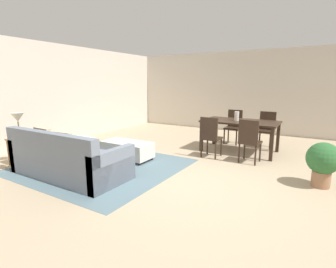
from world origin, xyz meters
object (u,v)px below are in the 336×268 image
Objects in this scene: side_table at (21,144)px; dining_chair_far_left at (234,125)px; dining_chair_near_right at (249,139)px; vase_centerpiece at (237,116)px; table_lamp at (18,118)px; dining_table at (240,124)px; dining_chair_near_left at (210,135)px; dining_chair_far_right at (266,127)px; ottoman_table at (127,149)px; couch at (68,160)px; potted_plant at (323,161)px.

side_table is 0.59× the size of dining_chair_far_left.
dining_chair_near_right is 4.14× the size of vase_centerpiece.
table_lamp is 0.30× the size of dining_table.
table_lamp is at bearing -142.13° from dining_chair_near_left.
table_lamp is 5.78m from dining_chair_far_right.
dining_chair_near_right is 1.01m from vase_centerpiece.
dining_table is 7.85× the size of vase_centerpiece.
ottoman_table is 2.75m from dining_table.
side_table is at bearing -136.62° from vase_centerpiece.
dining_table is (3.55, 3.31, -0.28)m from table_lamp.
ottoman_table is at bearing 80.57° from couch.
dining_chair_far_right is at bearing 119.33° from potted_plant.
ottoman_table is 2.27m from table_lamp.
dining_chair_far_left is at bearing 110.36° from vase_centerpiece.
ottoman_table is at bearing 40.63° from table_lamp.
dining_chair_far_left reaches higher than side_table.
couch is 2.41× the size of dining_chair_far_left.
dining_chair_far_right is (4.01, 4.13, 0.09)m from side_table.
couch is at bearing -136.55° from dining_chair_near_right.
ottoman_table is at bearing -173.39° from potted_plant.
dining_chair_near_left is 2.25m from potted_plant.
couch is 3.89m from vase_centerpiece.
dining_chair_near_right and dining_chair_far_left have the same top height.
couch reaches higher than potted_plant.
side_table is (-1.40, -0.04, 0.14)m from couch.
dining_chair_far_right reaches higher than couch.
potted_plant is at bearing -47.01° from dining_chair_far_left.
dining_table is 0.95m from dining_chair_near_right.
vase_centerpiece is (1.84, 1.88, 0.65)m from ottoman_table.
table_lamp is 4.87m from dining_table.
couch is 4.86m from dining_chair_far_right.
couch is at bearing -113.06° from dining_chair_far_left.
table_lamp is 2.37× the size of vase_centerpiece.
dining_table is at bearing 56.71° from couch.
dining_chair_near_left reaches higher than side_table.
ottoman_table is 1.22× the size of dining_chair_near_right.
dining_chair_near_left is at bearing 54.14° from couch.
dining_chair_far_right is at bearing 57.41° from vase_centerpiece.
vase_centerpiece is (2.07, 3.24, 0.58)m from couch.
vase_centerpiece is at bearing 68.67° from dining_chair_near_left.
dining_chair_far_left is at bearing 179.32° from dining_chair_far_right.
dining_chair_near_left is at bearing -117.30° from dining_chair_far_right.
ottoman_table is at bearing 40.63° from side_table.
couch is 4.30m from potted_plant.
dining_chair_far_left is (-0.84, 1.66, 0.00)m from dining_chair_near_right.
dining_chair_near_left and dining_chair_far_left have the same top height.
dining_chair_far_right is (2.61, 4.09, 0.23)m from couch.
dining_chair_near_left is 1.00× the size of dining_chair_far_left.
dining_chair_far_left is (1.75, 4.10, 0.23)m from couch.
dining_table reaches higher than ottoman_table.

